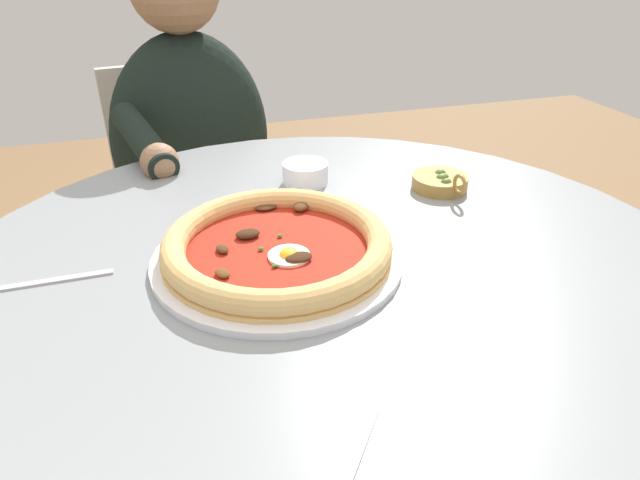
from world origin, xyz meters
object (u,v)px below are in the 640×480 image
at_px(dining_table, 329,334).
at_px(diner_person, 201,213).
at_px(fork_utensil, 45,282).
at_px(ramekin_capers, 305,172).
at_px(cafe_chair_diner, 188,193).
at_px(pizza_on_plate, 277,247).
at_px(olive_pan, 440,182).

xyz_separation_m(dining_table, diner_person, (0.11, -0.72, -0.14)).
bearing_deg(fork_utensil, ramekin_capers, -152.47).
bearing_deg(cafe_chair_diner, dining_table, 98.86).
bearing_deg(ramekin_capers, diner_person, -70.42).
xyz_separation_m(ramekin_capers, diner_person, (0.16, -0.45, -0.27)).
relative_size(dining_table, pizza_on_plate, 3.13).
bearing_deg(fork_utensil, dining_table, 169.18).
xyz_separation_m(dining_table, ramekin_capers, (-0.04, -0.27, 0.13)).
bearing_deg(pizza_on_plate, cafe_chair_diner, -84.96).
distance_m(ramekin_capers, olive_pan, 0.23).
height_order(olive_pan, fork_utensil, olive_pan).
relative_size(fork_utensil, diner_person, 0.14).
bearing_deg(dining_table, olive_pan, -144.66).
distance_m(fork_utensil, diner_person, 0.74).
height_order(pizza_on_plate, cafe_chair_diner, cafe_chair_diner).
bearing_deg(pizza_on_plate, olive_pan, -155.17).
relative_size(ramekin_capers, olive_pan, 0.66).
relative_size(dining_table, olive_pan, 8.75).
height_order(olive_pan, cafe_chair_diner, cafe_chair_diner).
distance_m(pizza_on_plate, fork_utensil, 0.29).
distance_m(dining_table, olive_pan, 0.34).
bearing_deg(cafe_chair_diner, pizza_on_plate, 95.04).
height_order(dining_table, ramekin_capers, ramekin_capers).
bearing_deg(pizza_on_plate, ramekin_capers, -113.76).
height_order(fork_utensil, cafe_chair_diner, cafe_chair_diner).
distance_m(ramekin_capers, diner_person, 0.54).
relative_size(ramekin_capers, diner_person, 0.07).
distance_m(olive_pan, cafe_chair_diner, 0.82).
xyz_separation_m(dining_table, cafe_chair_diner, (0.13, -0.86, -0.14)).
xyz_separation_m(fork_utensil, diner_person, (-0.24, -0.65, -0.25)).
height_order(dining_table, pizza_on_plate, pizza_on_plate).
height_order(dining_table, fork_utensil, fork_utensil).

